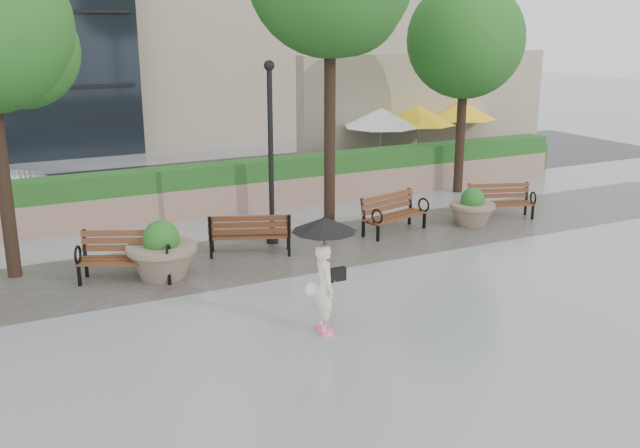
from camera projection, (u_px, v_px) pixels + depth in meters
name	position (u px, v px, depth m)	size (l,w,h in m)	color
ground	(311.00, 303.00, 13.23)	(100.00, 100.00, 0.00)	gray
cobble_strip	(252.00, 257.00, 15.80)	(28.00, 3.20, 0.01)	#383330
hedge_wall	(196.00, 191.00, 19.06)	(24.00, 0.80, 1.35)	#8E6E5C
cafe_wall	(427.00, 110.00, 25.39)	(10.00, 0.60, 4.00)	tan
cafe_hedge	(451.00, 165.00, 23.70)	(8.00, 0.50, 0.90)	#1D4416
asphalt_street	(159.00, 186.00, 22.68)	(40.00, 7.00, 0.00)	black
bench_1	(127.00, 267.00, 14.25)	(1.97, 1.43, 0.99)	brown
bench_2	(250.00, 242.00, 15.89)	(1.93, 1.32, 0.97)	brown
bench_3	(394.00, 222.00, 17.54)	(1.87, 1.12, 0.95)	brown
bench_4	(500.00, 209.00, 18.84)	(1.78, 1.18, 0.90)	brown
planter_left	(162.00, 256.00, 14.41)	(1.42, 1.42, 1.20)	#7F6B56
planter_right	(472.00, 210.00, 18.21)	(1.16, 1.16, 0.97)	#7F6B56
lamppost	(271.00, 165.00, 16.28)	(0.28, 0.28, 4.22)	black
tree_2	(468.00, 44.00, 20.83)	(3.51, 3.42, 6.24)	black
patio_umb_white	(381.00, 118.00, 23.34)	(2.50, 2.50, 2.30)	black
patio_umb_yellow_a	(419.00, 115.00, 24.00)	(2.50, 2.50, 2.30)	black
patio_umb_yellow_b	(462.00, 110.00, 25.39)	(2.50, 2.50, 2.30)	black
pedestrian	(324.00, 263.00, 11.70)	(1.07, 1.07, 1.97)	#EFE4C9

